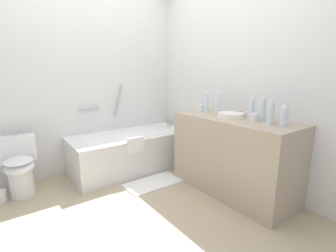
{
  "coord_description": "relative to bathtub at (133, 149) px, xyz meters",
  "views": [
    {
      "loc": [
        -1.0,
        -1.87,
        1.32
      ],
      "look_at": [
        0.55,
        0.25,
        0.72
      ],
      "focal_mm": 25.54,
      "sensor_mm": 36.0,
      "label": 1
    }
  ],
  "objects": [
    {
      "name": "water_bottle_3",
      "position": [
        0.66,
        -1.39,
        0.67
      ],
      "size": [
        0.06,
        0.06,
        0.22
      ],
      "color": "silver",
      "rests_on": "vanity_counter"
    },
    {
      "name": "bath_mat",
      "position": [
        -0.04,
        -0.58,
        -0.26
      ],
      "size": [
        0.68,
        0.35,
        0.01
      ],
      "primitive_type": "cube",
      "color": "white",
      "rests_on": "ground_plane"
    },
    {
      "name": "ground_plane",
      "position": [
        -0.47,
        -0.98,
        -0.27
      ],
      "size": [
        3.71,
        3.71,
        0.0
      ],
      "primitive_type": "plane",
      "color": "tan"
    },
    {
      "name": "bathtub",
      "position": [
        0.0,
        0.0,
        0.0
      ],
      "size": [
        1.64,
        0.74,
        1.16
      ],
      "color": "silver",
      "rests_on": "ground_plane"
    },
    {
      "name": "water_bottle_4",
      "position": [
        0.67,
        -1.51,
        0.69
      ],
      "size": [
        0.06,
        0.06,
        0.24
      ],
      "color": "silver",
      "rests_on": "vanity_counter"
    },
    {
      "name": "water_bottle_5",
      "position": [
        0.59,
        -1.65,
        0.68
      ],
      "size": [
        0.06,
        0.06,
        0.23
      ],
      "color": "silver",
      "rests_on": "vanity_counter"
    },
    {
      "name": "water_bottle_2",
      "position": [
        0.59,
        -0.81,
        0.69
      ],
      "size": [
        0.06,
        0.06,
        0.25
      ],
      "color": "silver",
      "rests_on": "vanity_counter"
    },
    {
      "name": "water_bottle_1",
      "position": [
        0.64,
        -0.95,
        0.69
      ],
      "size": [
        0.07,
        0.07,
        0.26
      ],
      "color": "silver",
      "rests_on": "vanity_counter"
    },
    {
      "name": "toilet_paper_roll",
      "position": [
        -1.54,
        0.0,
        -0.21
      ],
      "size": [
        0.11,
        0.11,
        0.12
      ],
      "primitive_type": "cylinder",
      "color": "white",
      "rests_on": "ground_plane"
    },
    {
      "name": "drinking_glass_0",
      "position": [
        0.58,
        -1.48,
        0.61
      ],
      "size": [
        0.07,
        0.07,
        0.08
      ],
      "primitive_type": "cylinder",
      "color": "white",
      "rests_on": "vanity_counter"
    },
    {
      "name": "water_bottle_0",
      "position": [
        0.62,
        -1.76,
        0.66
      ],
      "size": [
        0.07,
        0.07,
        0.19
      ],
      "color": "silver",
      "rests_on": "vanity_counter"
    },
    {
      "name": "vanity_counter",
      "position": [
        0.59,
        -1.25,
        0.15
      ],
      "size": [
        0.59,
        1.36,
        0.84
      ],
      "primitive_type": "cube",
      "color": "tan",
      "rests_on": "ground_plane"
    },
    {
      "name": "toilet",
      "position": [
        -1.34,
        0.05,
        0.06
      ],
      "size": [
        0.37,
        0.51,
        0.64
      ],
      "rotation": [
        0.0,
        0.0,
        -1.67
      ],
      "color": "white",
      "rests_on": "ground_plane"
    },
    {
      "name": "drinking_glass_1",
      "position": [
        0.61,
        -0.7,
        0.61
      ],
      "size": [
        0.06,
        0.06,
        0.08
      ],
      "primitive_type": "cylinder",
      "color": "white",
      "rests_on": "vanity_counter"
    },
    {
      "name": "sink_basin",
      "position": [
        0.58,
        -1.19,
        0.6
      ],
      "size": [
        0.28,
        0.28,
        0.05
      ],
      "primitive_type": "cylinder",
      "color": "white",
      "rests_on": "vanity_counter"
    },
    {
      "name": "sink_faucet",
      "position": [
        0.75,
        -1.19,
        0.6
      ],
      "size": [
        0.13,
        0.15,
        0.06
      ],
      "color": "silver",
      "rests_on": "vanity_counter"
    },
    {
      "name": "wall_back_tiled",
      "position": [
        -0.47,
        0.42,
        0.93
      ],
      "size": [
        3.11,
        0.1,
        2.4
      ],
      "primitive_type": "cube",
      "color": "silver",
      "rests_on": "ground_plane"
    },
    {
      "name": "wall_right_mirror",
      "position": [
        0.93,
        -0.98,
        0.93
      ],
      "size": [
        0.1,
        3.09,
        2.4
      ],
      "primitive_type": "cube",
      "color": "silver",
      "rests_on": "ground_plane"
    }
  ]
}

